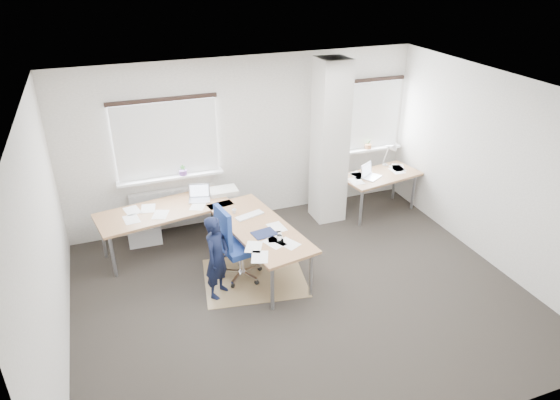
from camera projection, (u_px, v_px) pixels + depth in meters
name	position (u px, v px, depth m)	size (l,w,h in m)	color
ground	(301.00, 295.00, 6.88)	(6.00, 6.00, 0.00)	#282420
room_shell	(303.00, 164.00, 6.53)	(6.04, 5.04, 2.82)	#B9B2A9
floor_mat	(254.00, 278.00, 7.24)	(1.43, 1.21, 0.01)	olive
white_crate	(145.00, 233.00, 8.07)	(0.52, 0.36, 0.31)	white
desk_main	(213.00, 218.00, 7.41)	(2.82, 2.63, 0.96)	#8D5E3D
desk_side	(380.00, 176.00, 8.79)	(1.50, 0.93, 1.22)	#8D5E3D
task_chair	(239.00, 259.00, 7.10)	(0.65, 0.64, 1.17)	navy
person	(217.00, 257.00, 6.64)	(0.44, 0.29, 1.20)	black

